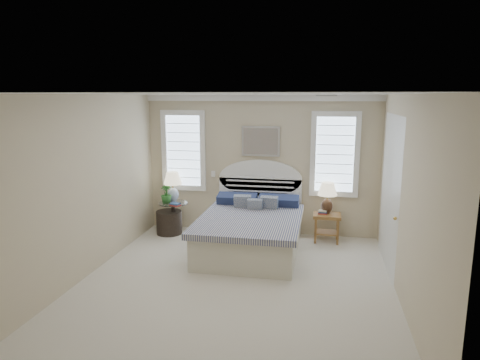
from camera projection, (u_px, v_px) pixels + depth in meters
name	position (u px, v px, depth m)	size (l,w,h in m)	color
floor	(235.00, 285.00, 6.16)	(4.50, 5.00, 0.01)	beige
ceiling	(234.00, 94.00, 5.64)	(4.50, 5.00, 0.01)	white
wall_back	(261.00, 165.00, 8.31)	(4.50, 0.02, 2.70)	beige
wall_left	(86.00, 187.00, 6.32)	(0.02, 5.00, 2.70)	beige
wall_right	(406.00, 201.00, 5.48)	(0.02, 5.00, 2.70)	beige
crown_molding	(261.00, 98.00, 8.02)	(4.50, 0.08, 0.12)	white
hvac_vent	(326.00, 95.00, 6.19)	(0.30, 0.20, 0.02)	#B2B2B2
switch_plate	(213.00, 174.00, 8.51)	(0.08, 0.01, 0.12)	white
window_left	(184.00, 151.00, 8.53)	(0.90, 0.06, 1.60)	silver
window_right	(335.00, 154.00, 7.98)	(0.90, 0.06, 1.60)	silver
painting	(261.00, 141.00, 8.18)	(0.74, 0.04, 0.58)	silver
closet_door	(390.00, 192.00, 6.67)	(0.02, 1.80, 2.40)	silver
bed	(252.00, 229.00, 7.49)	(1.72, 2.28, 1.47)	silver
side_table_left	(174.00, 215.00, 8.37)	(0.56, 0.56, 0.63)	black
nightstand_right	(327.00, 222.00, 7.91)	(0.50, 0.40, 0.53)	brown
floor_pot	(169.00, 222.00, 8.41)	(0.50, 0.50, 0.46)	black
lamp_left	(173.00, 183.00, 8.38)	(0.37, 0.37, 0.59)	white
lamp_right	(327.00, 194.00, 7.91)	(0.38, 0.38, 0.59)	black
potted_plant	(166.00, 194.00, 8.27)	(0.21, 0.21, 0.37)	#427930
books_left	(175.00, 204.00, 8.08)	(0.23, 0.20, 0.05)	#A52E29
books_right	(323.00, 212.00, 7.90)	(0.17, 0.13, 0.07)	#A52E29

